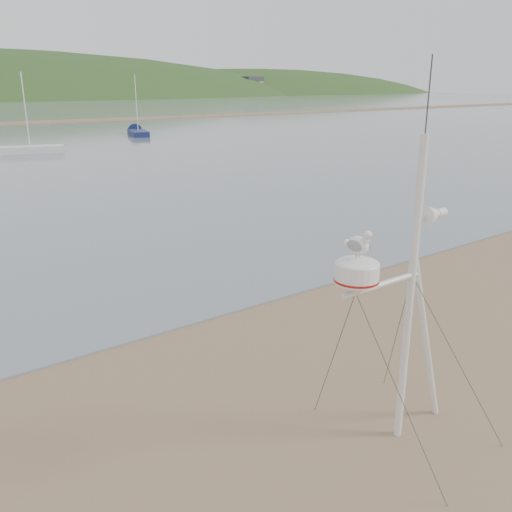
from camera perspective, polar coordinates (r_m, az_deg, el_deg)
ground at (r=7.43m, az=-10.90°, el=-23.46°), size 560.00×560.00×0.00m
mast_rig at (r=7.80m, az=15.37°, el=-10.47°), size 2.30×2.46×5.19m
sailboat_white_near at (r=43.57m, az=-24.69°, el=10.09°), size 6.32×3.19×6.14m
sailboat_blue_far at (r=56.97m, az=-12.52°, el=12.67°), size 3.21×6.34×6.16m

